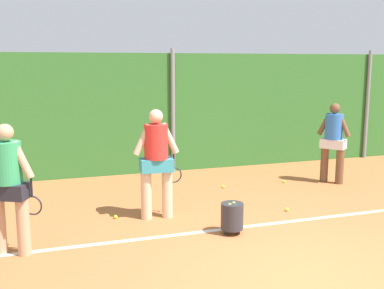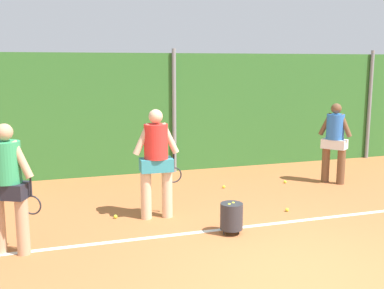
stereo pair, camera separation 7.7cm
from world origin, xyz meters
TOP-DOWN VIEW (x-y plane):
  - ground_plane at (0.00, 1.86)m, footprint 30.41×30.41m
  - hedge_fence_backdrop at (0.00, 6.33)m, footprint 19.77×0.25m
  - fence_post_center at (0.00, 6.16)m, footprint 0.10×0.10m
  - fence_post_right at (5.70, 6.16)m, footprint 0.10×0.10m
  - court_baseline_paint at (0.00, 1.92)m, footprint 14.45×0.10m
  - player_foreground_near at (-3.58, 1.94)m, footprint 0.80×0.53m
  - player_midcourt at (-1.24, 2.84)m, footprint 0.87×0.41m
  - player_backcourt_far at (3.11, 3.99)m, footprint 0.57×0.62m
  - ball_hopper at (-0.30, 1.71)m, footprint 0.36×0.36m
  - tennis_ball_0 at (-1.05, 4.73)m, footprint 0.07×0.07m
  - tennis_ball_2 at (2.07, 4.28)m, footprint 0.07×0.07m
  - tennis_ball_3 at (-1.95, 3.01)m, footprint 0.07×0.07m
  - tennis_ball_4 at (0.59, 4.30)m, footprint 0.07×0.07m
  - tennis_ball_5 at (1.10, 2.44)m, footprint 0.07×0.07m

SIDE VIEW (x-z plane):
  - ground_plane at x=0.00m, z-range 0.00..0.00m
  - court_baseline_paint at x=0.00m, z-range 0.00..0.01m
  - tennis_ball_0 at x=-1.05m, z-range 0.00..0.07m
  - tennis_ball_2 at x=2.07m, z-range 0.00..0.07m
  - tennis_ball_3 at x=-1.95m, z-range 0.00..0.07m
  - tennis_ball_4 at x=0.59m, z-range 0.00..0.07m
  - tennis_ball_5 at x=1.10m, z-range 0.00..0.07m
  - ball_hopper at x=-0.30m, z-range 0.03..0.55m
  - player_backcourt_far at x=3.11m, z-range 0.11..1.91m
  - player_foreground_near at x=-3.58m, z-range 0.11..1.98m
  - player_midcourt at x=-1.24m, z-range 0.12..2.03m
  - hedge_fence_backdrop at x=0.00m, z-range 0.00..2.91m
  - fence_post_center at x=0.00m, z-range 0.00..3.02m
  - fence_post_right at x=5.70m, z-range 0.00..3.02m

